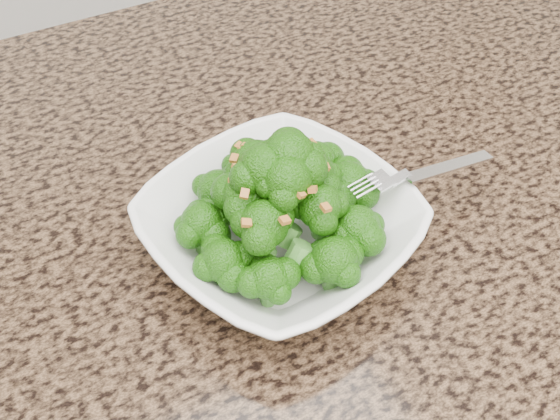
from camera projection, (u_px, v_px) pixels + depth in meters
granite_counter at (164, 392)px, 0.53m from camera, size 1.64×1.04×0.03m
bowl at (280, 229)px, 0.59m from camera, size 0.27×0.27×0.05m
broccoli_pile at (280, 173)px, 0.54m from camera, size 0.19×0.19×0.08m
garlic_topping at (280, 132)px, 0.51m from camera, size 0.11×0.11×0.01m
fork at (403, 177)px, 0.59m from camera, size 0.17×0.04×0.01m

